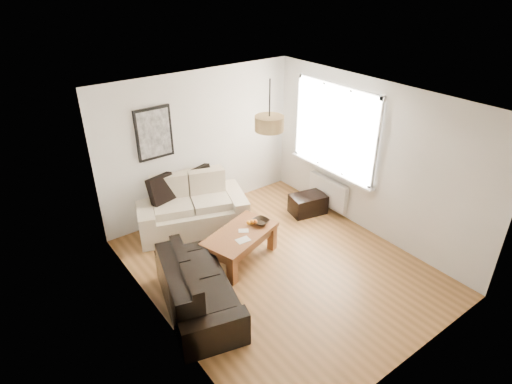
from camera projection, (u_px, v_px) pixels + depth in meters
floor at (279, 267)px, 6.58m from camera, size 4.50×4.50×0.00m
ceiling at (285, 102)px, 5.34m from camera, size 3.80×4.50×0.00m
wall_back at (200, 144)px, 7.55m from camera, size 3.80×0.04×2.60m
wall_front at (422, 276)px, 4.38m from camera, size 3.80×0.04×2.60m
wall_left at (156, 239)px, 4.96m from camera, size 0.04×4.50×2.60m
wall_right at (371, 160)px, 6.96m from camera, size 0.04×4.50×2.60m
window_bay at (335, 129)px, 7.36m from camera, size 0.14×1.90×1.60m
radiator at (328, 192)px, 7.92m from camera, size 0.10×0.90×0.52m
poster at (154, 133)px, 6.89m from camera, size 0.62×0.04×0.87m
pendant_shade at (269, 123)px, 5.73m from camera, size 0.40×0.40×0.20m
loveseat_cream at (191, 205)px, 7.35m from camera, size 2.06×1.54×0.91m
sofa_leather at (198, 286)px, 5.63m from camera, size 1.24×1.86×0.74m
coffee_table at (240, 246)px, 6.65m from camera, size 1.34×0.99×0.49m
ottoman at (308, 204)px, 7.91m from camera, size 0.72×0.54×0.37m
cushion_left at (162, 189)px, 7.13m from camera, size 0.48×0.25×0.46m
cushion_right at (201, 178)px, 7.54m from camera, size 0.43×0.24×0.41m
fruit_bowl at (261, 222)px, 6.75m from camera, size 0.30×0.30×0.06m
orange_a at (252, 222)px, 6.72m from camera, size 0.10×0.10×0.08m
orange_b at (255, 222)px, 6.73m from camera, size 0.10×0.10×0.08m
orange_c at (248, 223)px, 6.71m from camera, size 0.08×0.08×0.07m
papers at (243, 240)px, 6.35m from camera, size 0.22×0.16×0.01m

